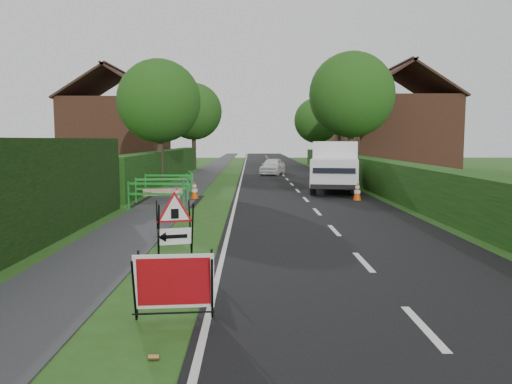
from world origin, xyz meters
name	(u,v)px	position (x,y,z in m)	size (l,w,h in m)	color
ground	(237,277)	(0.00, 0.00, 0.00)	(120.00, 120.00, 0.00)	#284B15
road_surface	(276,168)	(2.50, 35.00, 0.00)	(6.00, 90.00, 0.02)	black
footpath	(214,168)	(-3.00, 35.00, 0.01)	(2.00, 90.00, 0.02)	#2D2D30
hedge_west_far	(166,180)	(-5.00, 22.00, 0.00)	(1.00, 24.00, 1.80)	#14380F
hedge_east	(376,189)	(6.50, 16.00, 0.00)	(1.20, 50.00, 1.50)	#14380F
house_west	(118,134)	(-10.00, 30.00, 2.90)	(7.50, 7.40, 7.88)	brown
house_east_a	(397,134)	(11.00, 28.00, 2.90)	(7.50, 7.40, 7.88)	brown
house_east_b	(366,135)	(12.00, 42.00, 2.90)	(7.50, 7.40, 7.88)	brown
tree_nw	(159,101)	(-4.60, 18.00, 4.48)	(4.40, 4.40, 6.70)	#2D2116
tree_ne	(352,95)	(6.40, 22.00, 5.17)	(5.20, 5.20, 7.79)	#2D2116
tree_fw	(194,112)	(-4.60, 34.00, 4.83)	(4.80, 4.80, 7.24)	#2D2116
tree_fe	(317,121)	(6.40, 38.00, 4.22)	(4.20, 4.20, 6.33)	#2D2116
red_rect_sign	(174,283)	(-0.80, -2.14, 0.52)	(1.12, 0.73, 0.91)	black
triangle_sign	(173,222)	(-1.30, 1.02, 0.84)	(1.01, 1.01, 1.21)	black
works_van	(335,165)	(4.24, 14.79, 1.26)	(2.92, 5.47, 2.37)	silver
traffic_cone_0	(357,191)	(4.53, 11.11, 0.39)	(0.38, 0.38, 0.79)	black
traffic_cone_1	(354,185)	(4.96, 13.79, 0.39)	(0.38, 0.38, 0.79)	black
traffic_cone_2	(350,183)	(5.01, 15.11, 0.39)	(0.38, 0.38, 0.79)	black
traffic_cone_3	(176,196)	(-2.48, 9.38, 0.39)	(0.38, 0.38, 0.79)	black
traffic_cone_4	(194,190)	(-2.08, 11.70, 0.39)	(0.38, 0.38, 0.79)	black
ped_barrier_0	(156,192)	(-3.09, 8.69, 0.63)	(2.09, 0.59, 1.00)	#198B26
ped_barrier_1	(162,187)	(-3.23, 10.69, 0.63)	(2.09, 0.65, 1.00)	#198B26
ped_barrier_2	(168,182)	(-3.33, 12.78, 0.63)	(2.07, 0.44, 1.00)	#198B26
ped_barrier_3	(191,180)	(-2.50, 14.01, 0.63)	(0.73, 2.09, 1.00)	#198B26
redwhite_plank	(163,204)	(-3.14, 10.33, 0.00)	(1.50, 0.04, 0.25)	red
litter_can	(154,360)	(-0.84, -3.39, 0.00)	(0.07, 0.07, 0.12)	#BF7F4C
hatchback_car	(273,166)	(1.79, 26.40, 0.59)	(1.39, 3.45, 1.18)	white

